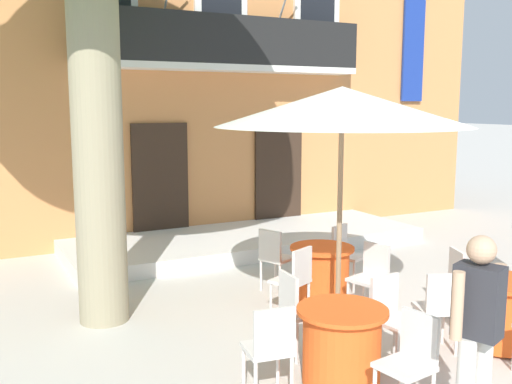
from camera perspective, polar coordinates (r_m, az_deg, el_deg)
The scene contains 18 objects.
ground_plane at distance 7.69m, azimuth 10.61°, elevation -11.71°, with size 120.00×120.00×0.00m, color beige.
building_facade at distance 13.54m, azimuth -7.00°, elevation 13.20°, with size 13.00×5.09×7.50m.
entrance_step_platform at distance 10.92m, azimuth -0.91°, elevation -4.76°, with size 6.60×2.28×0.25m, color silver.
cafe_table_near_tree at distance 5.72m, azimuth 8.42°, elevation -14.73°, with size 0.86×0.86×0.76m.
cafe_chair_near_tree_0 at distance 5.26m, azimuth 14.98°, elevation -15.49°, with size 0.45×0.45×0.91m.
cafe_chair_near_tree_1 at distance 6.22m, azimuth 13.16°, elevation -11.56°, with size 0.45×0.45×0.91m.
cafe_chair_near_tree_2 at distance 6.24m, azimuth 4.07°, elevation -11.30°, with size 0.42×0.42×0.91m.
cafe_chair_near_tree_3 at distance 5.32m, azimuth 1.41°, elevation -14.89°, with size 0.45×0.45×0.91m.
cafe_table_middle at distance 7.95m, azimuth 6.48°, elevation -7.95°, with size 0.86×0.86×0.76m.
cafe_chair_middle_0 at distance 8.27m, azimuth 1.82°, elevation -6.25°, with size 0.52×0.52×0.91m.
cafe_chair_middle_1 at distance 7.27m, azimuth 3.85°, elevation -8.38°, with size 0.53×0.53×0.91m.
cafe_chair_middle_2 at distance 7.53m, azimuth 11.26°, elevation -7.92°, with size 0.49×0.49×0.91m.
cafe_chair_middle_3 at distance 8.57m, azimuth 8.78°, elevation -5.82°, with size 0.53×0.53×0.91m.
cafe_table_front at distance 7.02m, azimuth 22.94°, elevation -10.86°, with size 0.86×0.86×0.76m.
cafe_chair_front_0 at distance 7.58m, azimuth 19.81°, elevation -8.16°, with size 0.52×0.52×0.91m.
cafe_chair_front_1 at distance 6.58m, azimuth 17.54°, elevation -10.60°, with size 0.52×0.52×0.91m.
cafe_umbrella at distance 6.64m, azimuth 8.46°, elevation 8.18°, with size 2.90×2.90×2.85m.
pedestrian_near_entrance at distance 4.85m, azimuth 20.90°, elevation -12.47°, with size 0.53×0.40×1.69m.
Camera 1 is at (-4.48, -5.65, 2.65)m, focal length 40.67 mm.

